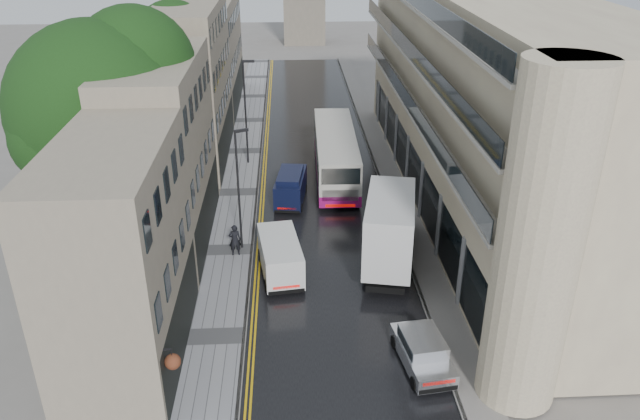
{
  "coord_description": "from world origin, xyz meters",
  "views": [
    {
      "loc": [
        -2.23,
        -13.3,
        18.56
      ],
      "look_at": [
        -0.55,
        18.0,
        3.19
      ],
      "focal_mm": 35.0,
      "sensor_mm": 36.0,
      "label": 1
    }
  ],
  "objects_px": {
    "white_van": "(267,274)",
    "pedestrian": "(235,240)",
    "cream_bus": "(319,173)",
    "navy_van": "(276,195)",
    "silver_hatchback": "(415,375)",
    "lamp_post_far": "(246,113)",
    "tree_near": "(103,138)",
    "lamp_post_near": "(239,192)",
    "tree_far": "(153,89)",
    "white_lorry": "(366,243)"
  },
  "relations": [
    {
      "from": "silver_hatchback",
      "to": "navy_van",
      "type": "relative_size",
      "value": 0.91
    },
    {
      "from": "navy_van",
      "to": "lamp_post_far",
      "type": "height_order",
      "value": "lamp_post_far"
    },
    {
      "from": "navy_van",
      "to": "lamp_post_near",
      "type": "relative_size",
      "value": 0.62
    },
    {
      "from": "cream_bus",
      "to": "white_van",
      "type": "xyz_separation_m",
      "value": [
        -3.42,
        -12.08,
        -0.63
      ]
    },
    {
      "from": "pedestrian",
      "to": "tree_near",
      "type": "bearing_deg",
      "value": -19.2
    },
    {
      "from": "cream_bus",
      "to": "navy_van",
      "type": "bearing_deg",
      "value": -142.27
    },
    {
      "from": "silver_hatchback",
      "to": "white_van",
      "type": "bearing_deg",
      "value": 121.63
    },
    {
      "from": "tree_far",
      "to": "white_van",
      "type": "bearing_deg",
      "value": -64.63
    },
    {
      "from": "white_van",
      "to": "lamp_post_far",
      "type": "bearing_deg",
      "value": 88.24
    },
    {
      "from": "white_lorry",
      "to": "lamp_post_far",
      "type": "distance_m",
      "value": 19.0
    },
    {
      "from": "tree_far",
      "to": "white_lorry",
      "type": "distance_m",
      "value": 22.6
    },
    {
      "from": "white_lorry",
      "to": "silver_hatchback",
      "type": "bearing_deg",
      "value": -71.83
    },
    {
      "from": "tree_far",
      "to": "navy_van",
      "type": "distance_m",
      "value": 13.36
    },
    {
      "from": "pedestrian",
      "to": "silver_hatchback",
      "type": "bearing_deg",
      "value": 117.71
    },
    {
      "from": "tree_far",
      "to": "silver_hatchback",
      "type": "xyz_separation_m",
      "value": [
        15.08,
        -26.06,
        -5.44
      ]
    },
    {
      "from": "tree_near",
      "to": "white_lorry",
      "type": "xyz_separation_m",
      "value": [
        14.32,
        -4.28,
        -4.71
      ]
    },
    {
      "from": "tree_far",
      "to": "lamp_post_near",
      "type": "relative_size",
      "value": 1.7
    },
    {
      "from": "white_lorry",
      "to": "pedestrian",
      "type": "bearing_deg",
      "value": 169.73
    },
    {
      "from": "white_van",
      "to": "navy_van",
      "type": "xyz_separation_m",
      "value": [
        0.37,
        9.82,
        0.08
      ]
    },
    {
      "from": "white_van",
      "to": "pedestrian",
      "type": "height_order",
      "value": "white_van"
    },
    {
      "from": "cream_bus",
      "to": "white_van",
      "type": "distance_m",
      "value": 12.57
    },
    {
      "from": "tree_far",
      "to": "tree_near",
      "type": "bearing_deg",
      "value": -91.32
    },
    {
      "from": "tree_near",
      "to": "tree_far",
      "type": "relative_size",
      "value": 1.11
    },
    {
      "from": "cream_bus",
      "to": "white_lorry",
      "type": "relative_size",
      "value": 1.48
    },
    {
      "from": "lamp_post_near",
      "to": "cream_bus",
      "type": "bearing_deg",
      "value": 30.86
    },
    {
      "from": "white_lorry",
      "to": "cream_bus",
      "type": "bearing_deg",
      "value": 111.13
    },
    {
      "from": "tree_far",
      "to": "lamp_post_far",
      "type": "distance_m",
      "value": 7.05
    },
    {
      "from": "navy_van",
      "to": "pedestrian",
      "type": "distance_m",
      "value": 6.39
    },
    {
      "from": "lamp_post_far",
      "to": "cream_bus",
      "type": "bearing_deg",
      "value": -48.4
    },
    {
      "from": "silver_hatchback",
      "to": "lamp_post_far",
      "type": "xyz_separation_m",
      "value": [
        -8.35,
        26.23,
        3.38
      ]
    },
    {
      "from": "tree_near",
      "to": "tree_far",
      "type": "bearing_deg",
      "value": 88.68
    },
    {
      "from": "lamp_post_near",
      "to": "lamp_post_far",
      "type": "relative_size",
      "value": 0.9
    },
    {
      "from": "silver_hatchback",
      "to": "lamp_post_far",
      "type": "height_order",
      "value": "lamp_post_far"
    },
    {
      "from": "cream_bus",
      "to": "pedestrian",
      "type": "relative_size",
      "value": 6.48
    },
    {
      "from": "tree_near",
      "to": "white_lorry",
      "type": "distance_m",
      "value": 15.67
    },
    {
      "from": "tree_near",
      "to": "white_van",
      "type": "xyz_separation_m",
      "value": [
        8.96,
        -5.27,
        -5.85
      ]
    },
    {
      "from": "silver_hatchback",
      "to": "lamp_post_far",
      "type": "bearing_deg",
      "value": 99.81
    },
    {
      "from": "white_lorry",
      "to": "lamp_post_near",
      "type": "distance_m",
      "value": 8.05
    },
    {
      "from": "cream_bus",
      "to": "white_lorry",
      "type": "bearing_deg",
      "value": -78.85
    },
    {
      "from": "white_van",
      "to": "lamp_post_near",
      "type": "height_order",
      "value": "lamp_post_near"
    },
    {
      "from": "tree_far",
      "to": "white_van",
      "type": "relative_size",
      "value": 2.62
    },
    {
      "from": "white_lorry",
      "to": "lamp_post_far",
      "type": "relative_size",
      "value": 1.04
    },
    {
      "from": "white_lorry",
      "to": "silver_hatchback",
      "type": "xyz_separation_m",
      "value": [
        1.07,
        -8.79,
        -1.45
      ]
    },
    {
      "from": "lamp_post_far",
      "to": "silver_hatchback",
      "type": "bearing_deg",
      "value": -70.86
    },
    {
      "from": "lamp_post_near",
      "to": "silver_hatchback",
      "type": "bearing_deg",
      "value": -82.07
    },
    {
      "from": "tree_near",
      "to": "tree_far",
      "type": "height_order",
      "value": "tree_near"
    },
    {
      "from": "cream_bus",
      "to": "silver_hatchback",
      "type": "xyz_separation_m",
      "value": [
        3.0,
        -19.88,
        -0.94
      ]
    },
    {
      "from": "navy_van",
      "to": "pedestrian",
      "type": "bearing_deg",
      "value": -103.62
    },
    {
      "from": "tree_near",
      "to": "lamp_post_near",
      "type": "height_order",
      "value": "tree_near"
    },
    {
      "from": "cream_bus",
      "to": "silver_hatchback",
      "type": "relative_size",
      "value": 3.06
    }
  ]
}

